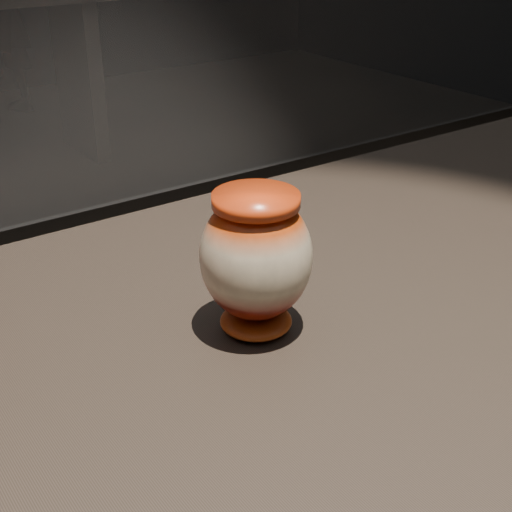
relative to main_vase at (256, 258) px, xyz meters
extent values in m
cube|color=black|center=(-0.01, -0.04, -0.11)|extent=(2.00, 0.80, 0.05)
ellipsoid|color=#681309|center=(0.00, 0.00, -0.07)|extent=(0.09, 0.09, 0.02)
ellipsoid|color=beige|center=(0.00, 0.00, 0.00)|extent=(0.14, 0.14, 0.14)
cylinder|color=#C84512|center=(0.00, 0.00, 0.06)|extent=(0.11, 0.11, 0.01)
cube|color=black|center=(1.10, 3.26, -0.56)|extent=(0.08, 0.50, 0.85)
camera|label=1|loc=(-0.37, -0.53, 0.33)|focal=50.00mm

